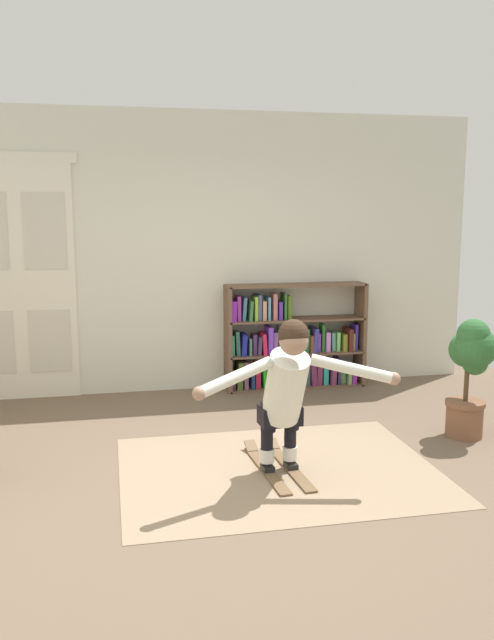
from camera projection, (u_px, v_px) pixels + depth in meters
name	position (u px, v px, depth m)	size (l,w,h in m)	color
ground_plane	(249.00, 484.00, 4.63)	(7.20, 7.20, 0.00)	brown
back_wall	(197.00, 253.00, 6.90)	(6.00, 0.10, 2.90)	beige
double_door	(18.00, 278.00, 6.51)	(1.22, 0.05, 2.45)	silver
rug	(278.00, 470.00, 4.87)	(2.31, 1.80, 0.01)	#977E64
bookshelf	(290.00, 345.00, 7.05)	(1.51, 0.30, 1.12)	brown
potted_plant	(471.00, 365.00, 5.50)	(0.38, 0.46, 1.02)	brown
skis_pair	(277.00, 466.00, 4.90)	(0.33, 0.95, 0.07)	brown
person_skier	(286.00, 385.00, 4.60)	(1.45, 0.65, 1.11)	white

